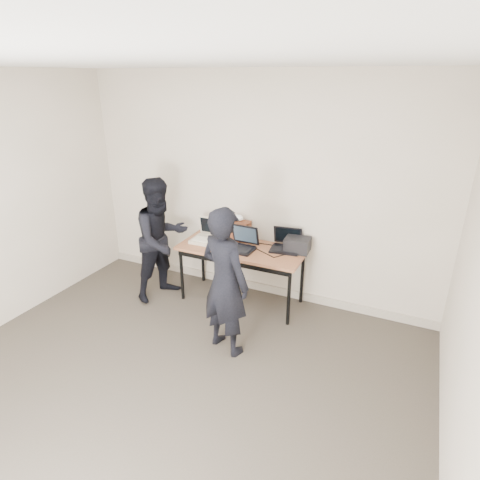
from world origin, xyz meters
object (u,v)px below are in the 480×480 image
Objects in this scene: laptop_right at (286,244)px; person_observer at (162,239)px; desk at (241,253)px; leather_satchel at (236,229)px; person_typist at (225,282)px; laptop_center at (241,244)px; equipment_box at (297,245)px; laptop_beige at (207,237)px.

person_observer is (-1.44, -0.46, -0.01)m from laptop_right.
desk is 0.34m from leather_satchel.
person_typist is at bearing -99.02° from person_observer.
laptop_center is 1.24× the size of equipment_box.
laptop_beige is 0.48m from laptop_center.
leather_satchel reaches higher than laptop_right.
leather_satchel is 0.91m from person_observer.
person_typist is (0.43, -1.14, -0.08)m from leather_satchel.
laptop_center is at bearing -48.27° from desk.
leather_satchel is (-0.19, 0.24, 0.07)m from laptop_center.
person_typist is at bearing -71.13° from leather_satchel.
equipment_box is at bearing 19.93° from laptop_center.
laptop_beige reaches higher than leather_satchel.
person_typist is (0.72, -0.94, -0.01)m from laptop_beige.
laptop_right is 1.34× the size of equipment_box.
person_observer is at bearing -11.27° from person_typist.
laptop_beige reaches higher than laptop_right.
laptop_center is 0.23× the size of person_observer.
laptop_beige is 0.98m from laptop_right.
laptop_right reaches higher than equipment_box.
leather_satchel is at bearing -38.12° from person_observer.
laptop_center is at bearing -6.28° from laptop_beige.
person_observer is at bearing -150.45° from laptop_beige.
leather_satchel is at bearing 32.51° from laptop_beige.
laptop_beige is at bearing -35.31° from person_typist.
laptop_right is at bearing 21.52° from desk.
person_typist is (0.24, -0.90, -0.01)m from laptop_center.
desk is 3.98× the size of laptop_right.
desk is at bearing -5.17° from laptop_beige.
person_observer is (-1.58, -0.45, -0.04)m from equipment_box.
laptop_beige is at bearing -39.27° from person_observer.
person_typist reaches higher than laptop_center.
laptop_center is 0.93× the size of laptop_right.
laptop_center is 0.96× the size of leather_satchel.
laptop_center is at bearing -58.02° from person_typist.
equipment_box is 0.18× the size of person_observer.
desk is 4.29× the size of laptop_center.
leather_satchel is at bearing -52.24° from person_typist.
person_typist and person_observer have the same top height.
leather_satchel reaches higher than equipment_box.
desk is 0.99× the size of person_observer.
laptop_right is 1.13m from person_typist.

